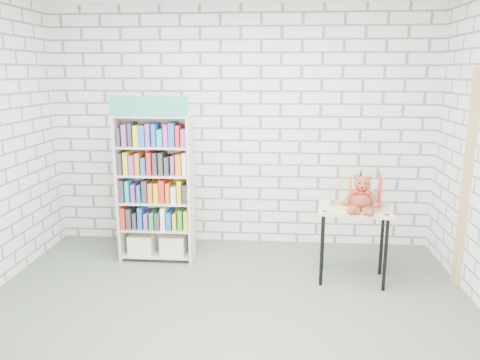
{
  "coord_description": "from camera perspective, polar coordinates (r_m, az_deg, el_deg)",
  "views": [
    {
      "loc": [
        0.42,
        -3.51,
        2.05
      ],
      "look_at": [
        0.07,
        0.95,
        1.02
      ],
      "focal_mm": 35.0,
      "sensor_mm": 36.0,
      "label": 1
    }
  ],
  "objects": [
    {
      "name": "teddy_bear",
      "position": [
        4.57,
        14.6,
        -2.0
      ],
      "size": [
        0.32,
        0.31,
        0.35
      ],
      "color": "brown",
      "rests_on": "display_table"
    },
    {
      "name": "table_books",
      "position": [
        4.78,
        13.86,
        -1.24
      ],
      "size": [
        0.51,
        0.27,
        0.29
      ],
      "color": "#2BBC9B",
      "rests_on": "display_table"
    },
    {
      "name": "ground",
      "position": [
        4.08,
        -2.15,
        -17.12
      ],
      "size": [
        4.5,
        4.5,
        0.0
      ],
      "primitive_type": "plane",
      "color": "#4D5A4C",
      "rests_on": "ground"
    },
    {
      "name": "room_shell",
      "position": [
        3.54,
        -2.4,
        8.71
      ],
      "size": [
        4.52,
        4.02,
        2.81
      ],
      "color": "silver",
      "rests_on": "ground"
    },
    {
      "name": "bookshelf",
      "position": [
        5.18,
        -10.23,
        -0.83
      ],
      "size": [
        0.81,
        0.31,
        1.81
      ],
      "color": "beige",
      "rests_on": "ground"
    },
    {
      "name": "display_table",
      "position": [
        4.74,
        13.75,
        -4.53
      ],
      "size": [
        0.76,
        0.57,
        0.76
      ],
      "color": "tan",
      "rests_on": "ground"
    },
    {
      "name": "door_trim",
      "position": [
        4.91,
        25.9,
        -0.05
      ],
      "size": [
        0.05,
        0.12,
        2.1
      ],
      "primitive_type": "cube",
      "color": "tan",
      "rests_on": "ground"
    }
  ]
}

